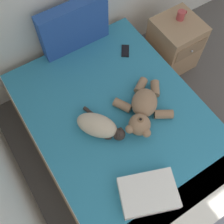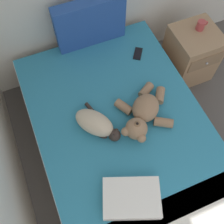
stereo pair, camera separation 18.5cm
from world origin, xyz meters
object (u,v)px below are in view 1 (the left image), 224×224
object	(u,v)px
cell_phone	(125,51)
throw_pillow	(148,193)
patterned_cushion	(74,27)
bed	(121,133)
teddy_bear	(143,109)
nightstand	(174,44)
cat	(99,126)
mug	(181,15)

from	to	relation	value
cell_phone	throw_pillow	world-z (taller)	throw_pillow
patterned_cushion	cell_phone	xyz separation A→B (m)	(0.35, -0.33, -0.22)
bed	teddy_bear	distance (m)	0.39
bed	cell_phone	bearing A→B (deg)	54.00
teddy_bear	throw_pillow	world-z (taller)	teddy_bear
bed	nightstand	size ratio (longest dim) A/B	3.42
teddy_bear	nightstand	size ratio (longest dim) A/B	0.89
cell_phone	nightstand	distance (m)	0.67
bed	cat	xyz separation A→B (m)	(-0.21, 0.02, 0.34)
cat	nightstand	bearing A→B (deg)	22.67
patterned_cushion	teddy_bear	distance (m)	0.99
bed	mug	bearing A→B (deg)	28.85
teddy_bear	mug	distance (m)	1.14
patterned_cushion	cell_phone	bearing A→B (deg)	-43.27
patterned_cushion	throw_pillow	world-z (taller)	patterned_cushion
cat	nightstand	distance (m)	1.41
patterned_cushion	nightstand	xyz separation A→B (m)	(0.98, -0.38, -0.46)
patterned_cushion	cat	bearing A→B (deg)	-107.90
nightstand	cell_phone	bearing A→B (deg)	175.69
mug	cell_phone	bearing A→B (deg)	-179.31
cat	teddy_bear	distance (m)	0.39
bed	patterned_cushion	size ratio (longest dim) A/B	3.09
cell_phone	patterned_cushion	bearing A→B (deg)	136.73
bed	cell_phone	xyz separation A→B (m)	(0.44, 0.60, 0.27)
cat	cell_phone	distance (m)	0.87
teddy_bear	nightstand	world-z (taller)	teddy_bear
cat	mug	world-z (taller)	mug
cat	bed	bearing A→B (deg)	-6.93
bed	patterned_cushion	world-z (taller)	patterned_cushion
bed	nightstand	distance (m)	1.20
bed	throw_pillow	distance (m)	0.71
teddy_bear	cell_phone	world-z (taller)	teddy_bear
mug	teddy_bear	bearing A→B (deg)	-145.03
mug	bed	bearing A→B (deg)	-151.15
throw_pillow	nightstand	distance (m)	1.73
nightstand	mug	bearing A→B (deg)	51.59
mug	patterned_cushion	bearing A→B (deg)	162.52
cell_phone	mug	distance (m)	0.68
teddy_bear	patterned_cushion	bearing A→B (deg)	95.10
cell_phone	cat	bearing A→B (deg)	-138.07
bed	teddy_bear	world-z (taller)	teddy_bear
bed	throw_pillow	world-z (taller)	throw_pillow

